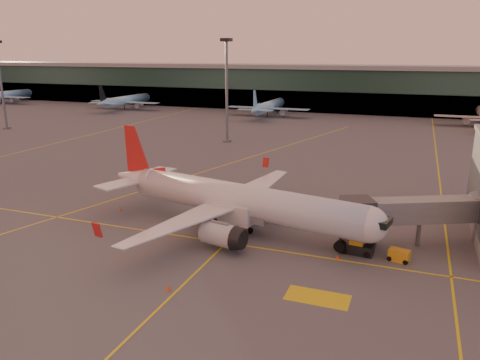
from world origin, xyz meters
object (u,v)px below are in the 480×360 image
(catering_truck, at_px, (234,217))
(pushback_tug, at_px, (357,247))
(main_airplane, at_px, (234,200))
(gpu_cart, at_px, (399,256))

(catering_truck, xyz_separation_m, pushback_tug, (15.39, -0.41, -1.48))
(main_airplane, bearing_deg, pushback_tug, 4.26)
(main_airplane, xyz_separation_m, pushback_tug, (15.99, -1.92, -3.18))
(pushback_tug, bearing_deg, main_airplane, 178.55)
(gpu_cart, xyz_separation_m, pushback_tug, (-4.64, 0.54, 0.13))
(catering_truck, relative_size, pushback_tug, 1.39)
(main_airplane, xyz_separation_m, gpu_cart, (20.62, -2.46, -3.31))
(main_airplane, distance_m, pushback_tug, 16.42)
(main_airplane, height_order, gpu_cart, main_airplane)
(main_airplane, height_order, pushback_tug, main_airplane)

